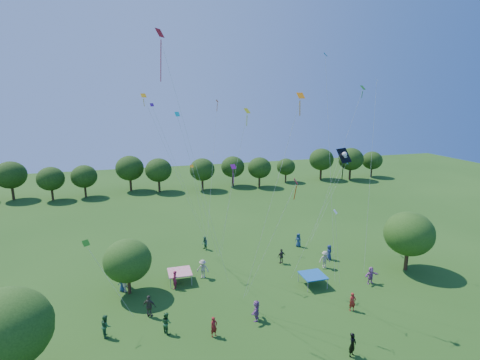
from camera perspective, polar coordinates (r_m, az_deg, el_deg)
name	(u,v)px	position (r m, az deg, el deg)	size (l,w,h in m)	color
near_tree_west	(6,329)	(27.55, -32.08, -18.68)	(5.31, 5.31, 6.57)	#422B19
near_tree_north	(127,261)	(35.62, -16.78, -11.68)	(4.26, 4.26, 5.15)	#422B19
near_tree_east	(409,234)	(41.95, 24.36, -7.46)	(4.95, 4.95, 6.18)	#422B19
treeline	(169,169)	(71.16, -10.73, 1.63)	(88.01, 8.77, 6.77)	#422B19
tent_red_stripe	(180,272)	(37.51, -9.18, -13.67)	(2.20, 2.20, 1.10)	red
tent_blue	(313,275)	(37.10, 11.05, -14.06)	(2.20, 2.20, 1.10)	#175199
man_in_black	(353,345)	(29.20, 16.77, -22.91)	(0.66, 0.42, 1.76)	black
crowd_person_0	(329,252)	(42.86, 13.42, -10.66)	(0.83, 0.45, 1.68)	navy
crowd_person_1	(175,280)	(36.56, -9.93, -14.74)	(0.65, 0.42, 1.74)	maroon
crowd_person_2	(205,243)	(44.36, -5.37, -9.58)	(0.78, 0.42, 1.58)	#235335
crowd_person_3	(125,283)	(37.09, -17.15, -14.81)	(1.07, 0.48, 1.64)	beige
crowd_person_4	(124,278)	(37.95, -17.20, -14.05)	(1.02, 0.47, 1.75)	#483B39
crowd_person_5	(371,275)	(38.96, 19.30, -13.54)	(1.56, 0.56, 1.67)	#965796
crowd_person_6	(298,240)	(45.56, 8.87, -9.03)	(0.81, 0.44, 1.64)	navy
crowd_person_7	(214,327)	(30.04, -4.00, -21.41)	(0.59, 0.38, 1.58)	maroon
crowd_person_8	(166,323)	(30.80, -11.14, -20.56)	(0.84, 0.45, 1.69)	#26592C
crowd_person_9	(325,260)	(40.78, 12.80, -11.73)	(1.22, 0.55, 1.87)	#A29C82
crowd_person_10	(281,256)	(41.09, 6.34, -11.46)	(0.96, 0.44, 1.63)	#37322C
crowd_person_11	(256,310)	(31.68, 2.50, -19.25)	(1.61, 0.57, 1.72)	#87528D
crowd_person_12	(122,283)	(37.26, -17.53, -14.72)	(0.80, 0.43, 1.62)	navy
crowd_person_13	(352,302)	(34.16, 16.76, -17.36)	(0.60, 0.38, 1.60)	maroon
crowd_person_14	(106,326)	(31.57, -19.77, -20.16)	(0.86, 0.47, 1.75)	#24542F
crowd_person_15	(203,269)	(38.05, -5.69, -13.31)	(1.23, 0.55, 1.89)	#B2A28E
crowd_person_16	(149,306)	(32.89, -13.65, -18.17)	(1.09, 0.50, 1.86)	#3E3A31
pirate_kite	(343,158)	(29.81, 15.45, 3.27)	(3.01, 4.35, 12.37)	black
red_high_kite	(173,86)	(29.60, -10.15, 13.90)	(5.49, 0.81, 21.10)	red
small_kite_0	(286,205)	(28.54, 7.09, -3.76)	(3.32, 2.74, 10.37)	red
small_kite_1	(197,191)	(39.70, -6.64, -1.61)	(1.83, 1.02, 9.35)	orange
small_kite_2	(241,142)	(35.16, 0.19, 5.86)	(2.73, 2.59, 15.20)	yellow
small_kite_3	(93,255)	(30.34, -21.44, -10.58)	(3.33, 1.81, 5.88)	#2B8317
small_kite_4	(341,174)	(44.43, 15.14, 0.94)	(4.81, 1.26, 9.11)	blue
small_kite_5	(231,185)	(35.44, -1.36, -0.71)	(1.02, 2.56, 10.08)	#891683
small_kite_6	(372,151)	(35.39, 19.46, 4.16)	(0.59, 1.08, 17.78)	silver
small_kite_7	(190,158)	(35.53, -7.70, 3.42)	(4.08, 1.61, 14.89)	#0EDAD4
small_kite_8	(214,143)	(43.12, -3.94, 5.68)	(2.71, 5.06, 15.83)	orange
small_kite_9	(285,154)	(26.01, 6.80, 3.88)	(2.85, 4.35, 16.54)	orange
small_kite_10	(160,134)	(39.63, -12.14, 6.85)	(6.30, 1.63, 16.53)	#FDAD16
small_kite_11	(350,126)	(40.51, 16.44, 7.94)	(3.72, 3.42, 17.30)	#277916
small_kite_12	(329,135)	(32.32, 13.38, 6.68)	(1.64, 1.45, 19.69)	blue
small_kite_13	(174,159)	(38.35, -10.06, 3.21)	(5.73, 1.62, 15.61)	#611996
small_kite_14	(336,230)	(31.36, 14.48, -7.39)	(2.30, 2.22, 7.63)	white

